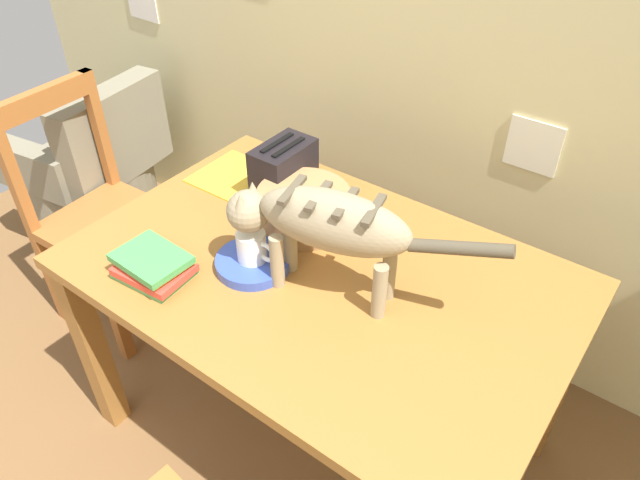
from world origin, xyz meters
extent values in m
cube|color=white|center=(0.34, 2.18, 0.89)|extent=(0.17, 0.01, 0.17)
cube|color=#9C662E|center=(0.05, 1.47, 0.72)|extent=(1.32, 0.87, 0.03)
cube|color=#8F5D2A|center=(0.05, 1.47, 0.67)|extent=(1.24, 0.79, 0.07)
cube|color=#9C662E|center=(-0.56, 1.08, 0.35)|extent=(0.07, 0.07, 0.71)
cube|color=#9C662E|center=(-0.56, 1.85, 0.35)|extent=(0.07, 0.07, 0.71)
cube|color=#9C662E|center=(0.66, 1.85, 0.35)|extent=(0.07, 0.07, 0.71)
ellipsoid|color=gray|center=(0.13, 1.42, 0.96)|extent=(0.40, 0.21, 0.16)
cube|color=brown|center=(0.22, 1.44, 1.02)|extent=(0.05, 0.13, 0.01)
cube|color=brown|center=(0.15, 1.43, 1.02)|extent=(0.05, 0.13, 0.01)
cube|color=brown|center=(0.09, 1.41, 1.02)|extent=(0.05, 0.13, 0.01)
cube|color=brown|center=(0.02, 1.40, 1.02)|extent=(0.05, 0.13, 0.01)
cylinder|color=gray|center=(0.00, 1.36, 0.82)|extent=(0.04, 0.04, 0.15)
cylinder|color=gray|center=(-0.01, 1.43, 0.82)|extent=(0.04, 0.04, 0.15)
cylinder|color=gray|center=(0.27, 1.42, 0.82)|extent=(0.04, 0.04, 0.15)
cylinder|color=gray|center=(0.25, 1.49, 0.82)|extent=(0.04, 0.04, 0.15)
sphere|color=gray|center=(-0.10, 1.37, 0.93)|extent=(0.11, 0.11, 0.11)
cone|color=gray|center=(-0.09, 1.34, 0.97)|extent=(0.04, 0.04, 0.04)
cone|color=gray|center=(-0.11, 1.40, 0.97)|extent=(0.04, 0.04, 0.04)
cylinder|color=brown|center=(0.41, 1.49, 0.98)|extent=(0.23, 0.08, 0.08)
cylinder|color=#3550BD|center=(-0.10, 1.37, 0.76)|extent=(0.20, 0.20, 0.03)
cylinder|color=white|center=(-0.10, 1.37, 0.81)|extent=(0.08, 0.08, 0.08)
torus|color=white|center=(-0.05, 1.37, 0.82)|extent=(0.06, 0.01, 0.06)
cube|color=yellow|center=(-0.42, 1.67, 0.75)|extent=(0.30, 0.24, 0.01)
cube|color=#529D5A|center=(-0.28, 1.19, 0.75)|extent=(0.20, 0.15, 0.02)
cube|color=#DC4032|center=(-0.27, 1.18, 0.77)|extent=(0.20, 0.15, 0.02)
cube|color=yellow|center=(-0.29, 1.19, 0.79)|extent=(0.19, 0.15, 0.01)
cube|color=#439B4E|center=(-0.28, 1.19, 0.80)|extent=(0.19, 0.15, 0.02)
cylinder|color=#AA7949|center=(-0.11, 1.61, 0.80)|extent=(0.27, 0.27, 0.11)
cylinder|color=#4C3621|center=(-0.11, 1.61, 0.80)|extent=(0.22, 0.22, 0.09)
cube|color=black|center=(-0.25, 1.69, 0.83)|extent=(0.12, 0.20, 0.17)
cube|color=black|center=(-0.28, 1.69, 0.92)|extent=(0.02, 0.14, 0.01)
cube|color=black|center=(-0.23, 1.69, 0.92)|extent=(0.02, 0.14, 0.01)
cube|color=#A15F2C|center=(-0.95, 1.47, 0.44)|extent=(0.44, 0.44, 0.04)
cube|color=#A15F2C|center=(-1.14, 1.46, 0.90)|extent=(0.06, 0.42, 0.08)
cube|color=#A15F2C|center=(-1.15, 1.65, 0.70)|extent=(0.04, 0.04, 0.48)
cube|color=#A15F2C|center=(-1.13, 1.27, 0.70)|extent=(0.04, 0.04, 0.48)
cube|color=#A15F2C|center=(-0.77, 1.67, 0.21)|extent=(0.04, 0.04, 0.42)
cube|color=#A15F2C|center=(-0.75, 1.29, 0.21)|extent=(0.04, 0.04, 0.42)
cube|color=#A15F2C|center=(-1.15, 1.65, 0.21)|extent=(0.04, 0.04, 0.42)
cube|color=#A15F2C|center=(-1.13, 1.27, 0.21)|extent=(0.04, 0.04, 0.42)
cylinder|color=gray|center=(-1.51, 1.74, 0.19)|extent=(0.60, 0.60, 0.38)
cube|color=gray|center=(-1.27, 1.78, 0.58)|extent=(0.20, 0.55, 0.40)
cube|color=gray|center=(-1.47, 1.50, 0.48)|extent=(0.43, 0.16, 0.20)
cube|color=gray|center=(-1.54, 1.99, 0.48)|extent=(0.43, 0.16, 0.20)
camera|label=1|loc=(0.76, 0.52, 1.79)|focal=33.07mm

